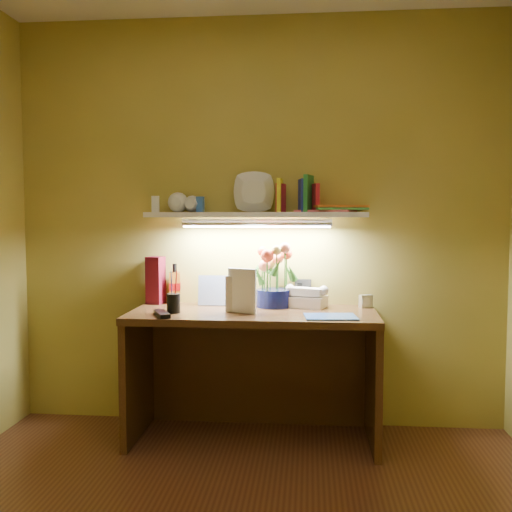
% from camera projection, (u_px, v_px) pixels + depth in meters
% --- Properties ---
extents(desk, '(1.40, 0.60, 0.75)m').
position_uv_depth(desk, '(253.00, 376.00, 3.27)').
color(desk, '#311F0D').
rests_on(desk, ground).
extents(flower_bouquet, '(0.24, 0.24, 0.37)m').
position_uv_depth(flower_bouquet, '(274.00, 276.00, 3.40)').
color(flower_bouquet, '#0B103A').
rests_on(flower_bouquet, desk).
extents(telephone, '(0.26, 0.23, 0.13)m').
position_uv_depth(telephone, '(307.00, 296.00, 3.39)').
color(telephone, silver).
rests_on(telephone, desk).
extents(desk_clock, '(0.08, 0.07, 0.08)m').
position_uv_depth(desk_clock, '(366.00, 301.00, 3.38)').
color(desk_clock, silver).
rests_on(desk_clock, desk).
extents(whisky_bottle, '(0.08, 0.08, 0.25)m').
position_uv_depth(whisky_bottle, '(175.00, 284.00, 3.53)').
color(whisky_bottle, '#C7691A').
rests_on(whisky_bottle, desk).
extents(whisky_box, '(0.11, 0.11, 0.29)m').
position_uv_depth(whisky_box, '(156.00, 280.00, 3.52)').
color(whisky_box, '#580C1B').
rests_on(whisky_box, desk).
extents(pen_cup, '(0.10, 0.10, 0.18)m').
position_uv_depth(pen_cup, '(173.00, 297.00, 3.19)').
color(pen_cup, black).
rests_on(pen_cup, desk).
extents(art_card, '(0.18, 0.04, 0.18)m').
position_uv_depth(art_card, '(214.00, 290.00, 3.46)').
color(art_card, white).
rests_on(art_card, desk).
extents(tv_remote, '(0.14, 0.20, 0.02)m').
position_uv_depth(tv_remote, '(162.00, 314.00, 3.10)').
color(tv_remote, black).
rests_on(tv_remote, desk).
extents(blue_folder, '(0.29, 0.23, 0.01)m').
position_uv_depth(blue_folder, '(331.00, 317.00, 3.05)').
color(blue_folder, blue).
rests_on(blue_folder, desk).
extents(desk_book_a, '(0.15, 0.07, 0.21)m').
position_uv_depth(desk_book_a, '(225.00, 294.00, 3.21)').
color(desk_book_a, beige).
rests_on(desk_book_a, desk).
extents(desk_book_b, '(0.17, 0.10, 0.25)m').
position_uv_depth(desk_book_b, '(228.00, 290.00, 3.23)').
color(desk_book_b, white).
rests_on(desk_book_b, desk).
extents(wall_shelf, '(1.31, 0.33, 0.25)m').
position_uv_depth(wall_shelf, '(261.00, 209.00, 3.38)').
color(wall_shelf, white).
rests_on(wall_shelf, ground).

